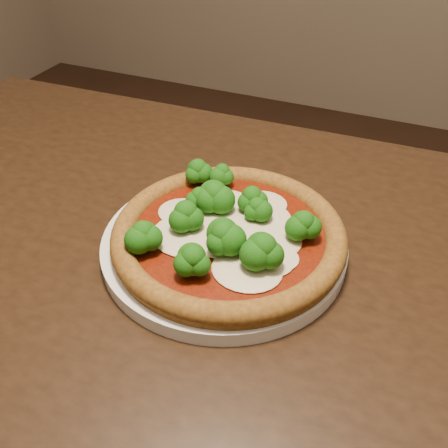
% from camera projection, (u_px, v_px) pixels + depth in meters
% --- Properties ---
extents(dining_table, '(1.28, 0.87, 0.75)m').
position_uv_depth(dining_table, '(212.00, 346.00, 0.61)').
color(dining_table, black).
rests_on(dining_table, floor).
extents(plate, '(0.29, 0.29, 0.02)m').
position_uv_depth(plate, '(224.00, 244.00, 0.60)').
color(plate, silver).
rests_on(plate, dining_table).
extents(pizza, '(0.28, 0.28, 0.06)m').
position_uv_depth(pizza, '(227.00, 231.00, 0.58)').
color(pizza, brown).
rests_on(pizza, plate).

